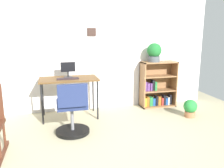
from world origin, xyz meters
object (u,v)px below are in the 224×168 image
at_px(desk, 69,82).
at_px(potted_plant_floor, 190,108).
at_px(office_chair, 72,112).
at_px(potted_plant_on_shelf, 154,52).
at_px(monitor, 68,70).
at_px(keyboard, 68,79).
at_px(bookshelf_low, 157,87).

height_order(desk, potted_plant_floor, desk).
height_order(office_chair, potted_plant_on_shelf, potted_plant_on_shelf).
distance_m(office_chair, potted_plant_on_shelf, 2.11).
bearing_deg(monitor, keyboard, -97.04).
bearing_deg(keyboard, office_chair, -89.93).
relative_size(office_chair, bookshelf_low, 0.88).
height_order(monitor, bookshelf_low, monitor).
bearing_deg(keyboard, potted_plant_on_shelf, 8.94).
distance_m(keyboard, bookshelf_low, 1.89).
bearing_deg(keyboard, desk, 76.78).
bearing_deg(potted_plant_floor, monitor, 164.04).
bearing_deg(office_chair, bookshelf_low, 28.49).
height_order(office_chair, potted_plant_floor, office_chair).
relative_size(desk, bookshelf_low, 1.09).
height_order(desk, bookshelf_low, bookshelf_low).
xyz_separation_m(desk, potted_plant_on_shelf, (1.70, 0.19, 0.47)).
height_order(monitor, potted_plant_floor, monitor).
bearing_deg(potted_plant_floor, potted_plant_on_shelf, 119.99).
bearing_deg(office_chair, monitor, 88.76).
bearing_deg(potted_plant_floor, keyboard, 167.97).
bearing_deg(desk, office_chair, -91.46).
distance_m(monitor, bookshelf_low, 1.88).
bearing_deg(bookshelf_low, potted_plant_floor, -68.32).
distance_m(desk, monitor, 0.21).
bearing_deg(desk, potted_plant_floor, -14.33).
height_order(desk, monitor, monitor).
distance_m(potted_plant_on_shelf, potted_plant_floor, 1.27).
xyz_separation_m(office_chair, potted_plant_floor, (2.14, 0.21, -0.18)).
relative_size(office_chair, potted_plant_floor, 2.52).
bearing_deg(potted_plant_on_shelf, monitor, -175.97).
xyz_separation_m(monitor, potted_plant_on_shelf, (1.71, 0.12, 0.26)).
bearing_deg(bookshelf_low, monitor, -174.58).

